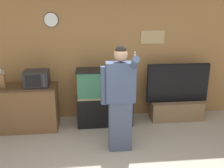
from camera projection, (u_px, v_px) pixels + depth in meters
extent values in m
cube|color=olive|center=(105.00, 59.00, 5.41)|extent=(10.00, 0.06, 2.60)
cube|color=tan|center=(153.00, 37.00, 5.33)|extent=(0.51, 0.02, 0.28)
cylinder|color=white|center=(51.00, 20.00, 5.02)|extent=(0.27, 0.03, 0.27)
cylinder|color=black|center=(51.00, 20.00, 5.02)|extent=(0.30, 0.01, 0.30)
cube|color=brown|center=(26.00, 109.00, 4.97)|extent=(1.21, 0.51, 0.89)
cube|color=#3D2A19|center=(24.00, 87.00, 4.84)|extent=(1.25, 0.55, 0.03)
cube|color=black|center=(37.00, 78.00, 4.78)|extent=(0.45, 0.36, 0.31)
cube|color=black|center=(33.00, 81.00, 4.61)|extent=(0.28, 0.01, 0.22)
cube|color=#2D2D33|center=(44.00, 81.00, 4.63)|extent=(0.04, 0.01, 0.25)
cube|color=brown|center=(1.00, 81.00, 4.74)|extent=(0.14, 0.11, 0.25)
cylinder|color=#B7B7BC|center=(0.00, 72.00, 4.70)|extent=(0.02, 0.02, 0.09)
cylinder|color=#B7B7BC|center=(3.00, 72.00, 4.71)|extent=(0.02, 0.02, 0.08)
cylinder|color=#B7B7BC|center=(1.00, 71.00, 4.74)|extent=(0.02, 0.02, 0.09)
cube|color=black|center=(105.00, 110.00, 5.26)|extent=(1.14, 0.47, 0.61)
cube|color=#937F5B|center=(105.00, 95.00, 5.17)|extent=(1.11, 0.46, 0.04)
cube|color=#2D6B4C|center=(104.00, 83.00, 5.09)|extent=(1.10, 0.45, 0.56)
cube|color=black|center=(104.00, 70.00, 5.01)|extent=(1.14, 0.47, 0.03)
cube|color=brown|center=(176.00, 110.00, 5.51)|extent=(1.13, 0.40, 0.41)
cube|color=black|center=(178.00, 83.00, 5.33)|extent=(1.33, 0.05, 0.83)
cube|color=black|center=(178.00, 83.00, 5.36)|extent=(1.36, 0.01, 0.86)
cube|color=#424C66|center=(120.00, 126.00, 4.27)|extent=(0.38, 0.21, 0.89)
cube|color=#3D4C6B|center=(120.00, 82.00, 4.04)|extent=(0.48, 0.23, 0.66)
sphere|color=tan|center=(121.00, 55.00, 3.91)|extent=(0.22, 0.22, 0.22)
sphere|color=black|center=(121.00, 51.00, 3.89)|extent=(0.18, 0.18, 0.18)
cylinder|color=#3D4C6B|center=(104.00, 85.00, 4.03)|extent=(0.12, 0.12, 0.63)
cylinder|color=#3D4C6B|center=(134.00, 64.00, 3.83)|extent=(0.11, 0.35, 0.29)
cylinder|color=white|center=(135.00, 57.00, 3.77)|extent=(0.02, 0.06, 0.11)
cylinder|color=#2856B2|center=(135.00, 53.00, 3.74)|extent=(0.02, 0.03, 0.05)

